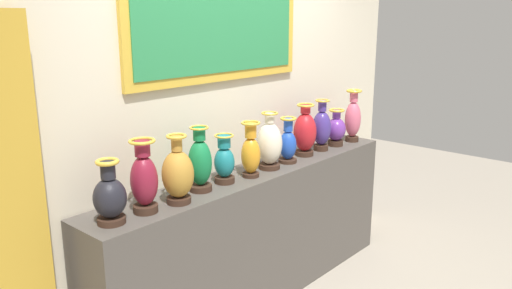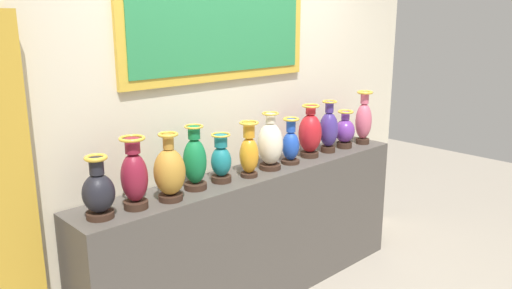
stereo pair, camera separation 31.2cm
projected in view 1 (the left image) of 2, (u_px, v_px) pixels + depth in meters
name	position (u px, v px, depth m)	size (l,w,h in m)	color
display_shelf	(256.00, 236.00, 3.69)	(2.69, 0.40, 0.98)	#4C4742
back_wall	(228.00, 77.00, 3.57)	(4.02, 0.14, 3.19)	beige
curtain_gold	(4.00, 232.00, 2.43)	(0.41, 0.08, 2.07)	gold
vase_onyx	(110.00, 197.00, 2.65)	(0.17, 0.17, 0.35)	#382319
vase_burgundy	(144.00, 179.00, 2.78)	(0.15, 0.15, 0.41)	#382319
vase_ochre	(178.00, 174.00, 2.93)	(0.19, 0.19, 0.41)	#382319
vase_emerald	(200.00, 163.00, 3.13)	(0.15, 0.15, 0.41)	#382319
vase_teal	(224.00, 161.00, 3.29)	(0.13, 0.13, 0.32)	#382319
vase_amber	(251.00, 152.00, 3.40)	(0.13, 0.13, 0.38)	#382319
vase_ivory	(269.00, 144.00, 3.58)	(0.18, 0.18, 0.40)	#382319
vase_sapphire	(288.00, 143.00, 3.74)	(0.13, 0.13, 0.34)	#382319
vase_crimson	(305.00, 132.00, 3.91)	(0.18, 0.18, 0.40)	#382319
vase_indigo	(322.00, 128.00, 4.06)	(0.15, 0.15, 0.41)	#382319
vase_violet	(336.00, 129.00, 4.22)	(0.16, 0.16, 0.31)	#382319
vase_rose	(353.00, 118.00, 4.34)	(0.13, 0.13, 0.45)	#382319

